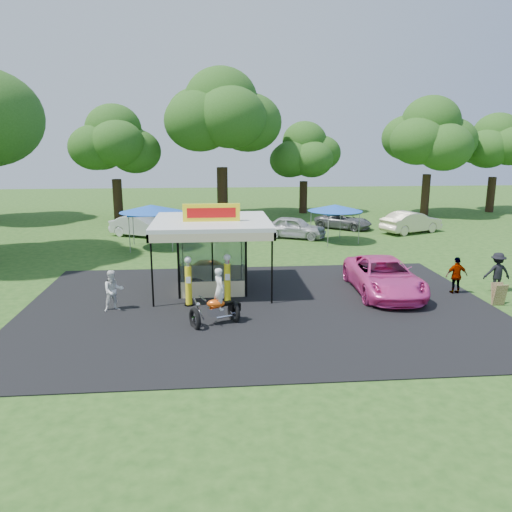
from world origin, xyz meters
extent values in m
plane|color=#244A17|center=(0.00, 0.00, 0.00)|extent=(120.00, 120.00, 0.00)
cube|color=black|center=(0.00, 2.00, 0.02)|extent=(20.00, 14.00, 0.04)
cube|color=white|center=(-2.00, 5.00, 0.03)|extent=(3.00, 3.00, 0.06)
cube|color=white|center=(-2.00, 5.00, 3.29)|extent=(5.40, 5.40, 0.18)
cube|color=yellow|center=(-2.00, 4.50, 3.78)|extent=(2.60, 0.25, 0.80)
cube|color=red|center=(-2.00, 4.37, 3.78)|extent=(2.21, 0.02, 0.45)
cylinder|color=black|center=(-4.55, 2.45, 1.60)|extent=(0.08, 0.08, 3.20)
cylinder|color=black|center=(0.55, 2.45, 1.60)|extent=(0.08, 0.08, 3.20)
cylinder|color=black|center=(-3.04, 2.49, 0.05)|extent=(0.41, 0.41, 0.09)
cylinder|color=yellow|center=(-3.04, 2.49, 0.93)|extent=(0.28, 0.28, 1.68)
cylinder|color=silver|center=(-3.04, 2.49, 1.87)|extent=(0.19, 0.19, 0.19)
sphere|color=white|center=(-3.04, 2.49, 2.05)|extent=(0.30, 0.30, 0.30)
cube|color=white|center=(-3.04, 2.32, 1.21)|extent=(0.21, 0.02, 0.28)
cylinder|color=black|center=(-1.36, 2.82, 0.05)|extent=(0.41, 0.41, 0.09)
cylinder|color=yellow|center=(-1.36, 2.82, 0.93)|extent=(0.28, 0.28, 1.68)
cylinder|color=silver|center=(-1.36, 2.82, 1.87)|extent=(0.19, 0.19, 0.19)
sphere|color=white|center=(-1.36, 2.82, 2.05)|extent=(0.30, 0.30, 0.30)
cube|color=white|center=(-1.36, 2.65, 1.21)|extent=(0.21, 0.02, 0.28)
torus|color=black|center=(-2.70, -0.20, 0.37)|extent=(0.53, 0.91, 0.92)
torus|color=black|center=(-1.20, 0.46, 0.37)|extent=(0.53, 0.91, 0.92)
cube|color=silver|center=(-1.90, 0.16, 0.55)|extent=(0.67, 0.52, 0.33)
ellipsoid|color=#E25010|center=(-1.90, 0.16, 0.85)|extent=(0.70, 0.39, 0.33)
cube|color=black|center=(-1.55, 0.31, 0.79)|extent=(0.66, 0.50, 0.11)
cube|color=black|center=(-1.17, 0.48, 0.60)|extent=(0.50, 0.49, 0.31)
cylinder|color=silver|center=(-2.55, -0.13, 0.77)|extent=(0.47, 0.25, 0.98)
cylinder|color=silver|center=(-2.40, -0.07, 1.15)|extent=(0.31, 0.62, 0.05)
sphere|color=silver|center=(-2.57, -0.14, 0.93)|extent=(0.17, 0.17, 0.17)
imported|color=white|center=(-1.75, 0.22, 1.42)|extent=(0.60, 0.71, 1.64)
torus|color=black|center=(-2.69, 4.23, 0.37)|extent=(0.74, 0.33, 0.76)
torus|color=black|center=(-2.82, 4.38, 0.37)|extent=(0.76, 0.42, 0.76)
cube|color=#593819|center=(10.32, 1.31, 0.49)|extent=(0.54, 0.25, 0.97)
cube|color=#593819|center=(10.32, 1.54, 0.49)|extent=(0.54, 0.25, 0.97)
imported|color=yellow|center=(-2.00, 7.20, 0.48)|extent=(2.82, 1.13, 0.96)
imported|color=#E83F98|center=(5.93, 3.55, 0.82)|extent=(2.98, 6.03, 1.65)
imported|color=white|center=(-6.14, 2.18, 0.87)|extent=(1.04, 0.94, 1.74)
imported|color=black|center=(11.33, 3.35, 0.95)|extent=(1.28, 0.80, 1.89)
imported|color=gray|center=(9.26, 3.18, 0.88)|extent=(1.03, 0.44, 1.75)
imported|color=silver|center=(-7.20, 19.22, 0.80)|extent=(5.11, 3.75, 1.61)
imported|color=#B00D24|center=(-1.60, 21.22, 0.73)|extent=(5.13, 2.22, 1.47)
imported|color=#B1B0B5|center=(4.05, 17.60, 0.79)|extent=(5.01, 3.66, 1.58)
imported|color=#565658|center=(8.71, 21.22, 0.63)|extent=(4.90, 4.45, 1.27)
imported|color=beige|center=(13.48, 18.94, 0.83)|extent=(5.34, 3.69, 1.67)
cylinder|color=gray|center=(-7.30, 16.32, 1.15)|extent=(0.06, 0.06, 2.30)
cylinder|color=gray|center=(-4.63, 16.32, 1.15)|extent=(0.06, 0.06, 2.30)
cylinder|color=gray|center=(-7.30, 13.64, 1.15)|extent=(0.06, 0.06, 2.30)
cylinder|color=gray|center=(-4.63, 13.64, 1.15)|extent=(0.06, 0.06, 2.30)
cube|color=blue|center=(-5.96, 14.98, 2.36)|extent=(2.87, 2.87, 0.11)
cone|color=blue|center=(-5.96, 14.98, 2.65)|extent=(4.14, 4.14, 0.48)
cylinder|color=gray|center=(5.39, 17.07, 1.06)|extent=(0.05, 0.05, 2.12)
cylinder|color=gray|center=(7.84, 17.07, 1.06)|extent=(0.05, 0.05, 2.12)
cylinder|color=gray|center=(5.39, 14.62, 1.06)|extent=(0.05, 0.05, 2.12)
cylinder|color=gray|center=(7.84, 14.62, 1.06)|extent=(0.05, 0.05, 2.12)
cube|color=blue|center=(6.62, 15.84, 2.17)|extent=(2.65, 2.65, 0.11)
cone|color=blue|center=(6.62, 15.84, 2.44)|extent=(3.81, 3.81, 0.44)
cylinder|color=black|center=(-10.54, 28.48, 1.81)|extent=(0.86, 0.86, 3.62)
ellipsoid|color=#244E16|center=(-10.54, 28.48, 6.41)|extent=(8.39, 8.39, 7.19)
cylinder|color=black|center=(-0.94, 28.32, 2.33)|extent=(1.00, 1.00, 4.65)
ellipsoid|color=#244E16|center=(-0.94, 28.32, 8.37)|extent=(11.16, 11.16, 9.57)
cylinder|color=black|center=(7.12, 30.73, 1.56)|extent=(0.78, 0.78, 3.13)
ellipsoid|color=#244E16|center=(7.12, 30.73, 5.56)|extent=(7.30, 7.30, 6.26)
cylinder|color=black|center=(18.49, 28.06, 1.96)|extent=(0.78, 0.78, 3.92)
ellipsoid|color=#244E16|center=(18.49, 28.06, 6.97)|extent=(9.15, 9.15, 7.84)
cylinder|color=black|center=(26.10, 29.82, 1.75)|extent=(0.79, 0.79, 3.50)
ellipsoid|color=#244E16|center=(26.10, 29.82, 6.13)|extent=(7.89, 7.89, 6.77)
camera|label=1|loc=(-2.00, -18.19, 6.92)|focal=35.00mm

